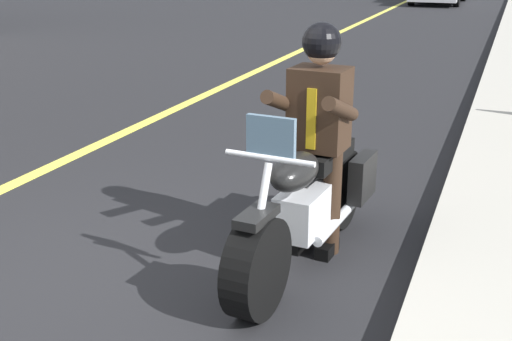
# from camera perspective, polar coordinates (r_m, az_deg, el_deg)

# --- Properties ---
(ground_plane) EXTENTS (80.00, 80.00, 0.00)m
(ground_plane) POSITION_cam_1_polar(r_m,az_deg,el_deg) (4.64, -13.64, -10.25)
(ground_plane) COLOR black
(motorcycle_main) EXTENTS (2.22, 0.69, 1.26)m
(motorcycle_main) POSITION_cam_1_polar(r_m,az_deg,el_deg) (4.76, 4.52, -2.93)
(motorcycle_main) COLOR black
(motorcycle_main) RESTS_ON ground_plane
(rider_main) EXTENTS (0.65, 0.58, 1.74)m
(rider_main) POSITION_cam_1_polar(r_m,az_deg,el_deg) (4.75, 5.51, 4.40)
(rider_main) COLOR black
(rider_main) RESTS_ON ground_plane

